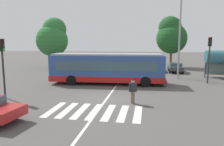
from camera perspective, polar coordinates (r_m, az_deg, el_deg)
ground_plane at (r=16.09m, az=-0.92°, el=-6.83°), size 160.00×160.00×0.00m
city_transit_bus at (r=21.39m, az=-1.29°, el=1.27°), size 11.57×3.23×3.06m
pedestrian_crossing_street at (r=14.60m, az=5.63°, el=-4.53°), size 0.53×0.41×1.72m
parked_car_red at (r=31.46m, az=-3.12°, el=2.00°), size 2.22×4.65×1.35m
parked_car_black at (r=31.30m, az=1.73°, el=1.98°), size 2.06×4.59×1.35m
parked_car_silver at (r=30.92m, az=6.33°, el=1.86°), size 2.27×4.66×1.35m
parked_car_white at (r=31.09m, az=11.30°, el=1.78°), size 2.30×4.67×1.35m
parked_car_charcoal at (r=31.36m, az=16.66°, el=1.65°), size 1.95×4.54×1.35m
traffic_light_near_corner at (r=17.63m, az=-27.32°, el=3.46°), size 0.33×0.32×4.44m
traffic_light_far_corner at (r=23.60m, az=24.68°, el=4.98°), size 0.33×0.32×4.69m
twin_arm_street_lamp at (r=25.76m, az=17.80°, el=11.62°), size 4.20×0.32×9.67m
background_tree_left at (r=35.12m, az=-15.59°, el=9.23°), size 4.94×4.94×8.04m
background_tree_right at (r=37.08m, az=15.60°, el=9.73°), size 5.05×5.05×8.48m
crosswalk_painted_stripes at (r=13.20m, az=-4.68°, el=-10.26°), size 5.69×3.08×0.01m
lane_center_line at (r=18.02m, az=-0.14°, el=-5.17°), size 0.16×24.00×0.01m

